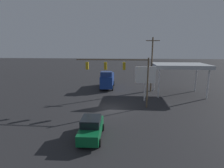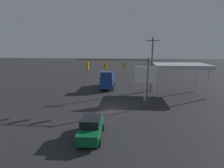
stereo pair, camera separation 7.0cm
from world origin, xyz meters
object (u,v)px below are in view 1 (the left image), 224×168
Objects in this scene: traffic_signal_assembly at (120,70)px; delivery_truck at (107,80)px; price_sign at (145,76)px; utility_pole at (152,63)px; sedan_far at (91,128)px.

delivery_truck is at bearing -75.25° from traffic_signal_assembly.
price_sign is at bearing -139.75° from traffic_signal_assembly.
traffic_signal_assembly is 10.42m from utility_pole.
price_sign is 0.77× the size of delivery_truck.
utility_pole is at bearing 74.63° from delivery_truck.
traffic_signal_assembly is 1.40× the size of delivery_truck.
delivery_truck is (8.27, -2.08, -3.47)m from utility_pole.
traffic_signal_assembly reaches higher than delivery_truck.
utility_pole reaches higher than delivery_truck.
price_sign is at bearing 151.14° from sedan_far.
price_sign is at bearing 73.66° from utility_pole.
traffic_signal_assembly is 2.15× the size of sedan_far.
utility_pole is at bearing 154.52° from sedan_far.
traffic_signal_assembly reaches higher than price_sign.
delivery_truck is at bearing -50.33° from price_sign.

